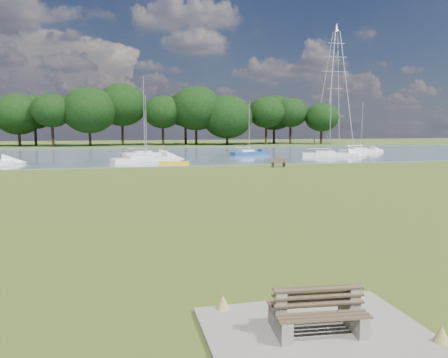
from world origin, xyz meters
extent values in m
plane|color=#5A6023|center=(0.00, 0.00, 0.00)|extent=(220.00, 220.00, 0.00)
cube|color=slate|center=(0.00, 42.00, 0.00)|extent=(220.00, 40.00, 0.10)
cube|color=#4C6626|center=(0.00, 72.00, 0.00)|extent=(220.00, 20.00, 0.40)
cube|color=gray|center=(0.00, -14.00, 0.05)|extent=(4.20, 3.20, 0.10)
cube|color=gray|center=(-0.72, -13.94, 0.31)|extent=(0.30, 1.02, 0.42)
cube|color=gray|center=(-0.72, -13.94, 0.70)|extent=(0.23, 0.19, 0.53)
cube|color=gray|center=(0.72, -14.06, 0.31)|extent=(0.30, 1.02, 0.42)
cube|color=gray|center=(0.72, -14.06, 0.70)|extent=(0.23, 0.19, 0.53)
cube|color=brown|center=(-0.03, -14.32, 0.53)|extent=(1.76, 0.54, 0.04)
cube|color=brown|center=(-0.01, -14.08, 0.82)|extent=(1.73, 0.28, 0.42)
cube|color=brown|center=(0.03, -13.68, 0.53)|extent=(1.76, 0.54, 0.04)
cube|color=brown|center=(0.01, -13.92, 0.82)|extent=(1.73, 0.28, 0.42)
cube|color=brown|center=(10.91, 19.02, 0.23)|extent=(0.18, 0.46, 0.46)
cube|color=brown|center=(12.18, 19.31, 0.23)|extent=(0.18, 0.46, 0.46)
cube|color=brown|center=(11.54, 19.16, 0.46)|extent=(1.56, 0.77, 0.05)
cube|color=brown|center=(11.59, 18.97, 0.70)|extent=(1.47, 0.38, 0.45)
cube|color=#FFB209|center=(1.82, 24.00, 0.21)|extent=(3.19, 1.15, 0.31)
cylinder|color=#A2A6AF|center=(41.44, 67.86, 12.51)|extent=(0.22, 0.22, 24.63)
cylinder|color=#A2A6AF|center=(45.71, 67.86, 12.51)|extent=(0.22, 0.22, 24.63)
cylinder|color=#A2A6AF|center=(41.44, 72.14, 12.51)|extent=(0.22, 0.22, 24.63)
cylinder|color=#A2A6AF|center=(45.71, 72.14, 12.51)|extent=(0.22, 0.22, 24.63)
cube|color=#A2A6AF|center=(43.57, 70.00, 16.21)|extent=(6.42, 0.14, 0.14)
cube|color=#A2A6AF|center=(43.57, 70.00, 19.41)|extent=(5.32, 0.14, 0.14)
cube|color=#A2A6AF|center=(43.57, 70.00, 22.36)|extent=(4.22, 0.14, 0.14)
cone|color=#A2A6AF|center=(43.57, 70.00, 25.74)|extent=(1.10, 1.10, 1.83)
cylinder|color=black|center=(-23.00, 68.00, 2.33)|extent=(0.56, 0.56, 4.25)
ellipsoid|color=black|center=(-23.00, 68.00, 7.52)|extent=(7.80, 7.80, 6.63)
cylinder|color=black|center=(-16.00, 68.00, 2.49)|extent=(0.56, 0.56, 4.57)
ellipsoid|color=black|center=(-16.00, 68.00, 8.07)|extent=(8.91, 8.91, 7.58)
cylinder|color=black|center=(-9.00, 68.00, 2.00)|extent=(0.56, 0.56, 3.61)
ellipsoid|color=black|center=(-9.00, 68.00, 6.42)|extent=(10.03, 10.03, 8.52)
cylinder|color=black|center=(-2.00, 68.00, 2.17)|extent=(0.56, 0.56, 3.93)
ellipsoid|color=black|center=(-2.00, 68.00, 6.97)|extent=(7.80, 7.80, 6.63)
cylinder|color=black|center=(5.00, 68.00, 2.33)|extent=(0.56, 0.56, 4.25)
ellipsoid|color=black|center=(5.00, 68.00, 7.52)|extent=(8.91, 8.91, 7.58)
cylinder|color=black|center=(12.00, 68.00, 2.49)|extent=(0.56, 0.56, 4.57)
ellipsoid|color=black|center=(12.00, 68.00, 8.07)|extent=(10.03, 10.03, 8.52)
cylinder|color=black|center=(19.00, 68.00, 2.00)|extent=(0.56, 0.56, 3.61)
ellipsoid|color=black|center=(19.00, 68.00, 6.42)|extent=(7.80, 7.80, 6.63)
cylinder|color=black|center=(26.00, 68.00, 2.17)|extent=(0.56, 0.56, 3.93)
ellipsoid|color=black|center=(26.00, 68.00, 6.97)|extent=(8.91, 8.91, 7.58)
cylinder|color=black|center=(33.00, 68.00, 2.33)|extent=(0.56, 0.56, 4.25)
ellipsoid|color=black|center=(33.00, 68.00, 7.52)|extent=(10.03, 10.03, 8.52)
cylinder|color=black|center=(40.00, 68.00, 2.49)|extent=(0.56, 0.56, 4.57)
ellipsoid|color=black|center=(40.00, 68.00, 8.07)|extent=(7.80, 7.80, 6.63)
cube|color=navy|center=(13.59, 36.28, 0.40)|extent=(5.55, 2.97, 0.70)
cube|color=white|center=(13.18, 36.16, 0.82)|extent=(2.13, 1.67, 0.45)
cylinder|color=#A5A8AD|center=(13.59, 36.28, 3.93)|extent=(0.12, 0.12, 6.77)
cube|color=white|center=(31.93, 38.43, 0.39)|extent=(6.65, 2.62, 0.68)
cube|color=white|center=(31.41, 38.36, 0.80)|extent=(2.43, 1.70, 0.44)
cylinder|color=#A5A8AD|center=(31.93, 38.43, 4.05)|extent=(0.12, 0.12, 7.03)
cube|color=white|center=(-0.30, 36.52, 0.40)|extent=(6.22, 3.35, 0.70)
cube|color=white|center=(-0.76, 36.38, 0.83)|extent=(2.39, 1.87, 0.45)
cylinder|color=#A5A8AD|center=(-0.30, 36.52, 4.29)|extent=(0.12, 0.12, 7.49)
cube|color=white|center=(-0.99, 27.74, 0.40)|extent=(7.55, 4.19, 0.70)
cube|color=white|center=(-1.54, 27.56, 0.83)|extent=(2.92, 2.31, 0.45)
cylinder|color=#A5A8AD|center=(-0.99, 27.74, 5.00)|extent=(0.12, 0.12, 8.89)
cube|color=white|center=(23.26, 31.57, 0.37)|extent=(7.38, 4.25, 0.65)
cube|color=white|center=(22.73, 31.76, 0.77)|extent=(2.87, 2.31, 0.42)
cylinder|color=#A5A8AD|center=(23.26, 31.57, 4.69)|extent=(0.11, 0.11, 8.35)
camera|label=1|loc=(-3.51, -21.24, 3.94)|focal=35.00mm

